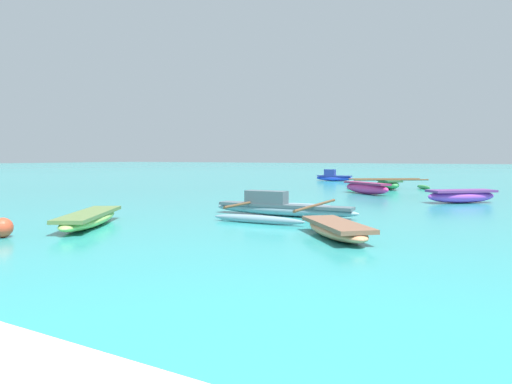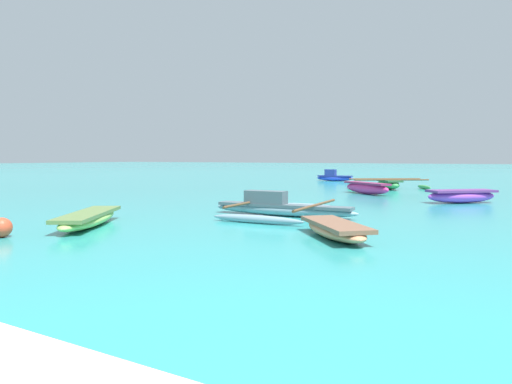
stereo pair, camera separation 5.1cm
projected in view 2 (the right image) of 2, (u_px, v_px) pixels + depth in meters
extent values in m
ellipsoid|color=#A648CF|center=(461.00, 196.00, 15.65)|extent=(2.41, 2.24, 0.45)
cube|color=#68347E|center=(461.00, 191.00, 15.64)|extent=(2.24, 2.09, 0.08)
ellipsoid|color=#7C9BAB|center=(283.00, 210.00, 12.18)|extent=(4.11, 0.70, 0.31)
cube|color=#51626A|center=(283.00, 206.00, 12.18)|extent=(3.78, 0.66, 0.08)
cube|color=#51626A|center=(266.00, 197.00, 12.39)|extent=(1.16, 0.47, 0.34)
cylinder|color=brown|center=(316.00, 205.00, 11.76)|extent=(0.24, 3.12, 0.07)
cylinder|color=brown|center=(252.00, 202.00, 12.58)|extent=(0.24, 3.12, 0.07)
ellipsoid|color=#7C9BAB|center=(304.00, 207.00, 13.58)|extent=(2.40, 0.33, 0.20)
ellipsoid|color=#7C9BAB|center=(257.00, 219.00, 10.80)|extent=(2.40, 0.33, 0.20)
ellipsoid|color=tan|center=(335.00, 230.00, 8.85)|extent=(2.11, 2.24, 0.31)
cube|color=brown|center=(335.00, 224.00, 8.84)|extent=(1.97, 2.08, 0.08)
ellipsoid|color=blue|center=(335.00, 178.00, 30.31)|extent=(2.49, 0.76, 0.37)
cube|color=navy|center=(335.00, 176.00, 30.30)|extent=(2.30, 0.72, 0.08)
cube|color=navy|center=(331.00, 172.00, 30.42)|extent=(0.72, 0.56, 0.40)
ellipsoid|color=#409C52|center=(388.00, 184.00, 22.47)|extent=(1.89, 2.33, 0.47)
cube|color=#30623A|center=(388.00, 181.00, 22.46)|extent=(1.76, 2.16, 0.08)
cylinder|color=brown|center=(392.00, 180.00, 21.94)|extent=(3.10, 2.04, 0.07)
cylinder|color=brown|center=(385.00, 179.00, 22.96)|extent=(3.10, 2.04, 0.07)
ellipsoid|color=#409C52|center=(424.00, 187.00, 22.58)|extent=(0.96, 1.34, 0.20)
ellipsoid|color=#409C52|center=(352.00, 187.00, 22.38)|extent=(0.96, 1.34, 0.20)
ellipsoid|color=#9DD164|center=(89.00, 219.00, 10.36)|extent=(2.19, 2.98, 0.32)
cube|color=olive|center=(88.00, 214.00, 10.35)|extent=(2.04, 2.76, 0.08)
ellipsoid|color=#E23488|center=(367.00, 188.00, 19.49)|extent=(2.59, 2.18, 0.50)
cube|color=#892957|center=(367.00, 183.00, 19.48)|extent=(2.40, 2.03, 0.08)
sphere|color=#E54C2D|center=(2.00, 227.00, 8.90)|extent=(0.39, 0.39, 0.39)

